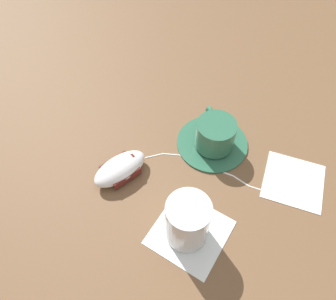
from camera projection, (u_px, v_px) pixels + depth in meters
name	position (u px, v px, depth m)	size (l,w,h in m)	color
ground_plane	(198.00, 168.00, 0.68)	(3.00, 3.00, 0.00)	brown
saucer	(212.00, 142.00, 0.71)	(0.15, 0.15, 0.01)	#2D664C
coffee_cup	(215.00, 134.00, 0.68)	(0.10, 0.09, 0.06)	#2D664C
computer_mouse	(120.00, 169.00, 0.65)	(0.07, 0.12, 0.04)	silver
mouse_cable	(214.00, 171.00, 0.67)	(0.27, 0.13, 0.00)	white
napkin_under_glass	(190.00, 232.00, 0.59)	(0.13, 0.13, 0.00)	white
drinking_glass	(187.00, 221.00, 0.55)	(0.08, 0.08, 0.10)	silver
napkin_spare	(294.00, 181.00, 0.66)	(0.12, 0.12, 0.00)	silver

